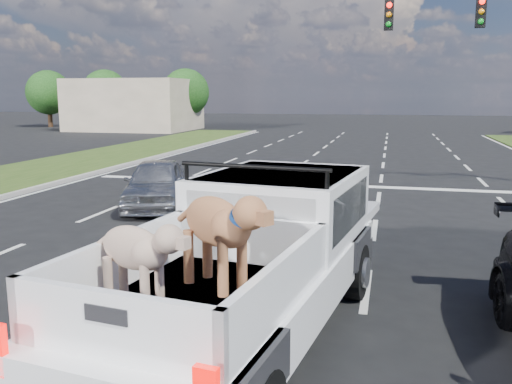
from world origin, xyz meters
TOP-DOWN VIEW (x-y plane):
  - ground at (0.00, 0.00)m, footprint 160.00×160.00m
  - road_markings at (0.00, 6.56)m, footprint 17.75×60.00m
  - curb_left at (-9.05, 6.00)m, footprint 0.15×60.00m
  - building_left at (-20.00, 36.00)m, footprint 10.00×8.00m
  - tree_far_a at (-30.00, 38.00)m, footprint 4.20×4.20m
  - tree_far_b at (-24.00, 38.00)m, footprint 4.20×4.20m
  - tree_far_c at (-16.00, 38.00)m, footprint 4.20×4.20m
  - pickup_truck at (0.38, -1.96)m, footprint 2.87×6.09m
  - silver_sedan at (-4.15, 5.19)m, footprint 2.63×4.16m

SIDE VIEW (x-z plane):
  - ground at x=0.00m, z-range 0.00..0.00m
  - road_markings at x=0.00m, z-range 0.00..0.01m
  - curb_left at x=-9.05m, z-range 0.00..0.14m
  - silver_sedan at x=-4.15m, z-range 0.00..1.32m
  - pickup_truck at x=0.38m, z-range -0.07..2.13m
  - building_left at x=-20.00m, z-range 0.00..4.40m
  - tree_far_a at x=-30.00m, z-range 0.59..5.99m
  - tree_far_b at x=-24.00m, z-range 0.59..5.99m
  - tree_far_c at x=-16.00m, z-range 0.59..5.99m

